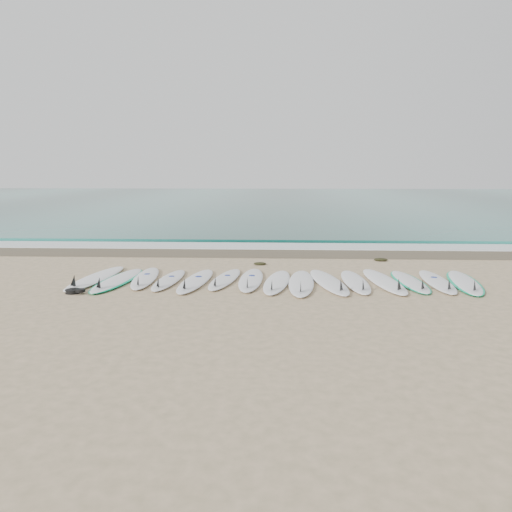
{
  "coord_description": "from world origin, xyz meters",
  "views": [
    {
      "loc": [
        0.06,
        -11.26,
        2.56
      ],
      "look_at": [
        -0.52,
        1.3,
        0.4
      ],
      "focal_mm": 35.0,
      "sensor_mm": 36.0,
      "label": 1
    }
  ],
  "objects_px": {
    "surfboard_0": "(95,278)",
    "surfboard_7": "(277,282)",
    "leash_coil": "(75,291)",
    "surfboard_14": "(465,282)"
  },
  "relations": [
    {
      "from": "surfboard_0",
      "to": "surfboard_7",
      "type": "bearing_deg",
      "value": 3.17
    },
    {
      "from": "surfboard_7",
      "to": "surfboard_0",
      "type": "bearing_deg",
      "value": -176.1
    },
    {
      "from": "surfboard_7",
      "to": "surfboard_14",
      "type": "bearing_deg",
      "value": 9.03
    },
    {
      "from": "surfboard_0",
      "to": "surfboard_14",
      "type": "xyz_separation_m",
      "value": [
        8.57,
        0.0,
        -0.01
      ]
    },
    {
      "from": "surfboard_14",
      "to": "leash_coil",
      "type": "xyz_separation_m",
      "value": [
        -8.54,
        -1.23,
        -0.0
      ]
    },
    {
      "from": "surfboard_0",
      "to": "surfboard_14",
      "type": "distance_m",
      "value": 8.57
    },
    {
      "from": "leash_coil",
      "to": "surfboard_0",
      "type": "bearing_deg",
      "value": 91.14
    },
    {
      "from": "surfboard_0",
      "to": "surfboard_7",
      "type": "xyz_separation_m",
      "value": [
        4.28,
        -0.19,
        -0.01
      ]
    },
    {
      "from": "surfboard_14",
      "to": "surfboard_0",
      "type": "bearing_deg",
      "value": -171.36
    },
    {
      "from": "surfboard_0",
      "to": "leash_coil",
      "type": "relative_size",
      "value": 6.32
    }
  ]
}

